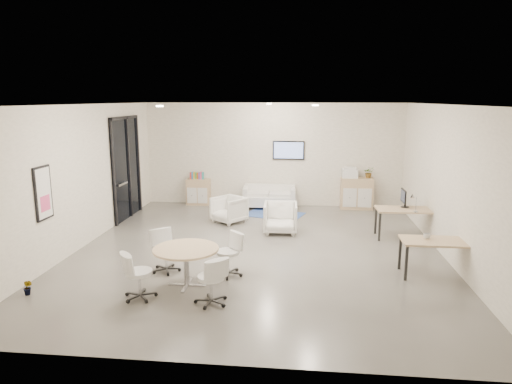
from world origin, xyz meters
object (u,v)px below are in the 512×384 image
object	(u,v)px
sideboard_right	(356,193)
armchair_left	(229,208)
armchair_right	(280,216)
desk_front	(438,244)
sideboard_left	(198,192)
loveseat	(269,197)
desk_rear	(406,212)
round_table	(186,253)

from	to	relation	value
sideboard_right	armchair_left	bearing A→B (deg)	-151.40
armchair_right	sideboard_right	bearing A→B (deg)	50.13
armchair_left	armchair_right	bearing A→B (deg)	7.96
armchair_left	desk_front	world-z (taller)	armchair_left
sideboard_left	armchair_right	bearing A→B (deg)	-45.90
loveseat	armchair_right	world-z (taller)	armchair_right
sideboard_right	armchair_left	world-z (taller)	sideboard_right
sideboard_right	desk_rear	world-z (taller)	sideboard_right
armchair_right	desk_front	distance (m)	4.03
armchair_left	loveseat	bearing A→B (deg)	100.13
loveseat	armchair_left	xyz separation A→B (m)	(-0.96, -1.84, 0.07)
desk_front	armchair_left	bearing A→B (deg)	143.21
armchair_right	desk_front	bearing A→B (deg)	-41.50
armchair_left	armchair_right	xyz separation A→B (m)	(1.45, -0.83, 0.03)
round_table	armchair_right	bearing A→B (deg)	66.94
sideboard_left	armchair_left	xyz separation A→B (m)	(1.31, -2.02, -0.02)
desk_front	round_table	xyz separation A→B (m)	(-4.61, -0.97, -0.00)
desk_front	loveseat	bearing A→B (deg)	124.37
sideboard_left	armchair_right	xyz separation A→B (m)	(2.76, -2.85, 0.01)
loveseat	round_table	distance (m)	6.28
sideboard_left	sideboard_right	bearing A→B (deg)	-0.49
armchair_left	armchair_right	world-z (taller)	armchair_right
round_table	sideboard_left	bearing A→B (deg)	101.19
round_table	desk_front	bearing A→B (deg)	11.89
armchair_left	round_table	bearing A→B (deg)	-52.90
desk_rear	loveseat	bearing A→B (deg)	139.57
round_table	loveseat	bearing A→B (deg)	80.69
sideboard_right	armchair_right	bearing A→B (deg)	-127.82
loveseat	desk_rear	distance (m)	4.51
armchair_right	round_table	size ratio (longest dim) A/B	0.72
desk_rear	armchair_right	bearing A→B (deg)	175.49
armchair_left	desk_rear	xyz separation A→B (m)	(4.47, -0.98, 0.27)
armchair_right	round_table	distance (m)	3.84
sideboard_right	round_table	world-z (taller)	sideboard_right
sideboard_left	armchair_right	size ratio (longest dim) A/B	0.98
loveseat	armchair_right	size ratio (longest dim) A/B	1.92
sideboard_left	sideboard_right	distance (m)	4.95
loveseat	round_table	bearing A→B (deg)	-101.98
sideboard_right	loveseat	size ratio (longest dim) A/B	0.59
sideboard_left	armchair_left	world-z (taller)	sideboard_left
sideboard_right	armchair_right	distance (m)	3.56
loveseat	armchair_left	world-z (taller)	armchair_left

